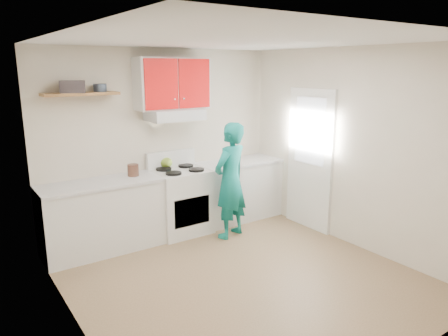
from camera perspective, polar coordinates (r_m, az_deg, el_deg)
floor at (r=4.99m, az=2.23°, el=-14.44°), size 3.80×3.80×0.00m
ceiling at (r=4.42m, az=2.55°, el=16.92°), size 3.60×3.80×0.04m
back_wall at (r=6.12m, az=-8.36°, el=3.60°), size 3.60×0.04×2.60m
front_wall at (r=3.27m, az=22.86°, el=-6.00°), size 3.60×0.04×2.60m
left_wall at (r=3.77m, az=-20.15°, el=-3.28°), size 0.04×3.80×2.60m
right_wall at (r=5.77m, az=16.86°, el=2.56°), size 0.04×3.80×2.60m
door at (r=6.25m, az=11.57°, el=1.10°), size 0.05×0.85×2.05m
door_glass at (r=6.16m, az=11.58°, el=4.94°), size 0.01×0.55×0.95m
counter_left at (r=5.69m, az=-16.18°, el=-6.43°), size 1.52×0.60×0.90m
counter_right at (r=6.64m, az=1.91°, el=-3.02°), size 1.32×0.60×0.90m
stove at (r=6.09m, az=-5.88°, el=-4.54°), size 0.76×0.65×0.92m
range_hood at (r=5.92m, az=-6.66°, el=7.18°), size 0.76×0.44×0.15m
upper_cabinets at (r=5.94m, az=-7.03°, el=11.30°), size 1.02×0.33×0.70m
shelf at (r=5.49m, az=-18.87°, el=9.49°), size 0.90×0.30×0.04m
books at (r=5.43m, az=-19.84°, el=10.33°), size 0.33×0.29×0.15m
tin at (r=5.57m, az=-16.47°, el=10.39°), size 0.16×0.16×0.10m
kettle at (r=6.12m, az=-7.87°, el=0.72°), size 0.19×0.19×0.16m
crock at (r=5.74m, az=-12.22°, el=-0.39°), size 0.18×0.18×0.18m
cutting_board at (r=6.34m, az=0.08°, el=0.47°), size 0.29×0.23×0.02m
silicone_mat at (r=6.81m, az=4.87°, el=1.28°), size 0.34×0.31×0.01m
person at (r=5.81m, az=0.87°, el=-1.73°), size 0.68×0.56×1.62m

